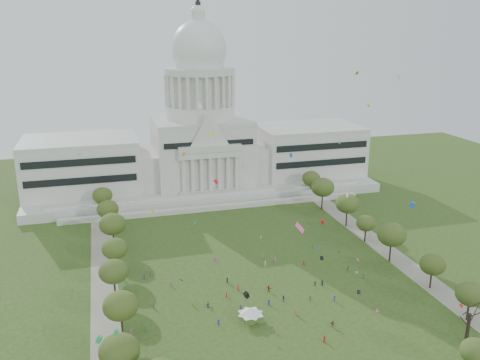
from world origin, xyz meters
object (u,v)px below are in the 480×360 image
Objects in this scene: event_tent at (251,311)px; person_0 at (364,276)px; capitol at (201,143)px; big_bare_tree at (470,311)px.

event_tent is 4.43× the size of person_0.
big_bare_tree is at bearing -74.98° from capitol.
event_tent is 43.07m from person_0.
capitol is 147.23m from big_bare_tree.
event_tent is at bearing 154.39° from big_bare_tree.
big_bare_tree is at bearing -54.56° from person_0.
capitol is at bearing 129.11° from person_0.
capitol is 120.20m from event_tent.
event_tent is (-10.88, -118.16, -19.17)m from capitol.
event_tent is at bearing -95.26° from capitol.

